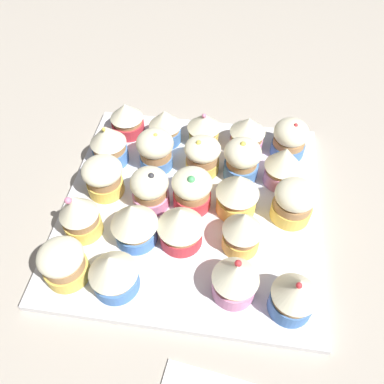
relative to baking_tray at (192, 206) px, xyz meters
The scene contains 25 objects.
ground_plane 2.10cm from the baking_tray, ahead, with size 180.00×180.00×3.00cm, color #B2A899.
baking_tray is the anchor object (origin of this frame).
cupcake_0 20.77cm from the baking_tray, 137.23° to the right, with size 5.83×5.83×6.24cm.
cupcake_1 17.36cm from the baking_tray, 116.68° to the right, with size 5.92×5.92×7.78cm.
cupcake_2 14.56cm from the baking_tray, 93.23° to the right, with size 6.30×6.30×6.40cm.
cupcake_3 17.30cm from the baking_tray, 64.62° to the right, with size 5.56×5.56×8.31cm.
cupcake_4 21.14cm from the baking_tray, 46.02° to the right, with size 6.06×6.06×6.37cm.
cupcake_5 15.78cm from the baking_tray, 154.01° to the right, with size 5.66×5.66×6.64cm.
cupcake_6 11.19cm from the baking_tray, 136.41° to the right, with size 6.08×6.08×7.37cm.
cupcake_7 7.55cm from the baking_tray, 83.81° to the right, with size 5.76×5.76×7.29cm.
cupcake_8 11.22cm from the baking_tray, 43.81° to the right, with size 6.66×6.66×7.68cm.
cupcake_9 17.54cm from the baking_tray, 28.03° to the right, with size 6.43×6.43×7.23cm.
cupcake_10 14.90cm from the baking_tray, behind, with size 5.81×5.81×6.49cm.
cupcake_11 8.51cm from the baking_tray, behind, with size 5.88×5.88×6.77cm.
cupcake_12 4.16cm from the baking_tray, 22.30° to the left, with size 6.06×6.06×7.27cm.
cupcake_13 8.16cm from the baking_tray, ahead, with size 6.69×6.69×7.42cm.
cupcake_14 16.11cm from the baking_tray, 151.06° to the left, with size 6.00×6.00×6.85cm.
cupcake_15 10.97cm from the baking_tray, 135.84° to the left, with size 5.94×5.94×7.59cm.
cupcake_16 8.20cm from the baking_tray, 86.51° to the left, with size 6.45×6.45×7.71cm.
cupcake_17 11.19cm from the baking_tray, 50.80° to the left, with size 5.62×5.62×7.65cm.
cupcake_18 16.17cm from the baking_tray, 28.67° to the left, with size 6.05×6.05×7.00cm.
cupcake_19 20.46cm from the baking_tray, 132.82° to the left, with size 5.88×5.88×7.10cm.
cupcake_20 15.72cm from the baking_tray, 116.86° to the left, with size 5.73×5.73×7.39cm.
cupcake_21 15.62cm from the baking_tray, 88.26° to the left, with size 6.06×6.06×6.92cm.
cupcake_22 21.50cm from the baking_tray, 44.76° to the left, with size 5.83×5.83×7.69cm.
Camera 1 is at (37.23, 5.39, 50.05)cm, focal length 36.79 mm.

